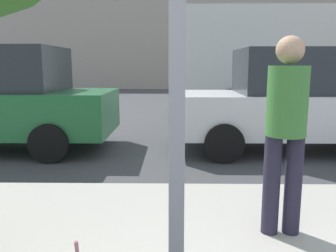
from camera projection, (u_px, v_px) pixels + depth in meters
ground_plane at (174, 125)px, 9.13m from camera, size 60.00×60.00×0.00m
sidewalk_strip at (174, 250)px, 2.81m from camera, size 16.00×2.80×0.15m
building_facade_far at (174, 42)px, 23.29m from camera, size 28.00×1.20×6.19m
parked_car_white at (294, 101)px, 6.31m from camera, size 4.27×1.92×1.85m
box_truck at (274, 60)px, 10.84m from camera, size 6.56×2.44×3.23m
pedestrian at (286, 124)px, 2.80m from camera, size 0.32×0.32×1.63m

